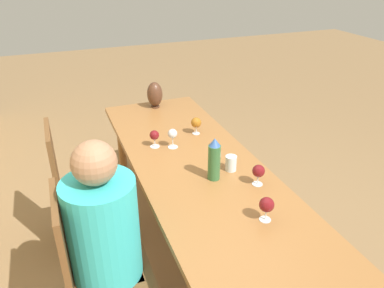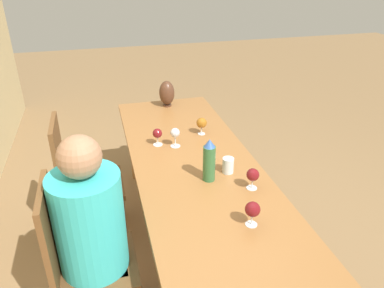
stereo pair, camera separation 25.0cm
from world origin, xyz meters
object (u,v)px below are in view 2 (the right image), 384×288
(chair_near, at_px, (80,258))
(chair_far, at_px, (81,179))
(vase, at_px, (167,93))
(wine_glass_0, at_px, (253,175))
(wine_glass_3, at_px, (175,133))
(wine_glass_6, at_px, (253,210))
(water_tumbler, at_px, (228,165))
(wine_glass_5, at_px, (157,134))
(person_near, at_px, (95,235))
(water_bottle, at_px, (209,160))
(wine_glass_2, at_px, (202,123))

(chair_near, xyz_separation_m, chair_far, (0.82, 0.00, 0.00))
(chair_far, bearing_deg, vase, -48.60)
(wine_glass_0, bearing_deg, chair_far, 54.10)
(wine_glass_3, bearing_deg, wine_glass_0, -153.19)
(wine_glass_3, xyz_separation_m, wine_glass_6, (-0.95, -0.19, -0.01))
(wine_glass_0, bearing_deg, water_tumbler, 20.44)
(wine_glass_5, bearing_deg, water_tumbler, -143.20)
(chair_near, bearing_deg, chair_far, 0.00)
(chair_far, height_order, person_near, person_near)
(wine_glass_0, bearing_deg, wine_glass_5, 32.48)
(wine_glass_3, xyz_separation_m, person_near, (-0.73, 0.60, -0.18))
(water_bottle, xyz_separation_m, person_near, (-0.25, 0.70, -0.21))
(wine_glass_0, distance_m, wine_glass_3, 0.71)
(wine_glass_2, relative_size, chair_near, 0.14)
(wine_glass_0, relative_size, wine_glass_6, 0.96)
(wine_glass_6, relative_size, person_near, 0.11)
(wine_glass_6, bearing_deg, chair_far, 40.19)
(vase, distance_m, wine_glass_5, 0.76)
(water_bottle, relative_size, wine_glass_0, 2.10)
(chair_far, bearing_deg, person_near, -173.66)
(wine_glass_6, distance_m, person_near, 0.84)
(vase, relative_size, person_near, 0.19)
(vase, distance_m, wine_glass_2, 0.65)
(chair_near, height_order, chair_far, same)
(chair_far, bearing_deg, chair_near, 180.00)
(water_bottle, height_order, vase, water_bottle)
(water_tumbler, height_order, wine_glass_5, wine_glass_5)
(water_tumbler, relative_size, person_near, 0.08)
(water_tumbler, height_order, vase, vase)
(wine_glass_0, distance_m, wine_glass_6, 0.34)
(wine_glass_6, height_order, person_near, person_near)
(vase, distance_m, wine_glass_3, 0.79)
(wine_glass_5, bearing_deg, wine_glass_3, -114.52)
(water_tumbler, xyz_separation_m, person_near, (-0.30, 0.84, -0.13))
(water_bottle, height_order, wine_glass_5, water_bottle)
(water_bottle, height_order, wine_glass_0, water_bottle)
(water_bottle, distance_m, wine_glass_6, 0.47)
(wine_glass_3, bearing_deg, wine_glass_5, 65.48)
(wine_glass_0, height_order, chair_far, chair_far)
(vase, bearing_deg, wine_glass_0, -171.02)
(water_bottle, relative_size, wine_glass_2, 2.08)
(water_tumbler, distance_m, chair_far, 1.11)
(water_bottle, xyz_separation_m, wine_glass_2, (0.63, -0.13, -0.04))
(wine_glass_2, xyz_separation_m, wine_glass_5, (-0.09, 0.36, -0.00))
(wine_glass_3, relative_size, wine_glass_5, 1.12)
(water_tumbler, bearing_deg, vase, 6.95)
(water_tumbler, relative_size, wine_glass_0, 0.76)
(wine_glass_5, relative_size, person_near, 0.10)
(wine_glass_6, xyz_separation_m, chair_far, (1.04, 0.88, -0.32))
(water_tumbler, relative_size, wine_glass_5, 0.79)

